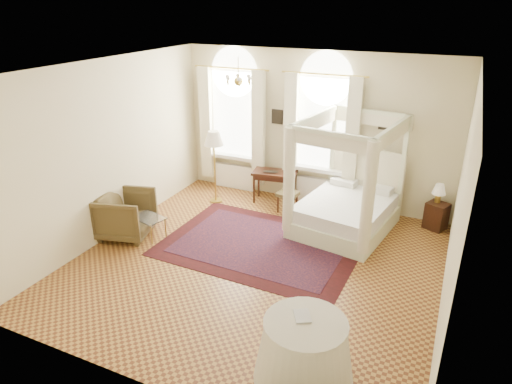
# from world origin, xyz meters

# --- Properties ---
(ground) EXTENTS (6.00, 6.00, 0.00)m
(ground) POSITION_xyz_m (0.00, 0.00, 0.00)
(ground) COLOR #A3732F
(ground) RESTS_ON ground
(room_walls) EXTENTS (6.00, 6.00, 6.00)m
(room_walls) POSITION_xyz_m (0.00, 0.00, 1.98)
(room_walls) COLOR beige
(room_walls) RESTS_ON ground
(window_left) EXTENTS (1.62, 0.27, 3.29)m
(window_left) POSITION_xyz_m (-1.90, 2.87, 1.49)
(window_left) COLOR white
(window_left) RESTS_ON room_walls
(window_right) EXTENTS (1.62, 0.27, 3.29)m
(window_right) POSITION_xyz_m (0.20, 2.87, 1.49)
(window_right) COLOR white
(window_right) RESTS_ON room_walls
(chandelier) EXTENTS (0.51, 0.45, 0.50)m
(chandelier) POSITION_xyz_m (-0.90, 1.20, 2.91)
(chandelier) COLOR gold
(chandelier) RESTS_ON room_walls
(wall_pictures) EXTENTS (2.54, 0.03, 0.39)m
(wall_pictures) POSITION_xyz_m (0.09, 2.97, 1.89)
(wall_pictures) COLOR black
(wall_pictures) RESTS_ON room_walls
(canopy_bed) EXTENTS (1.97, 2.29, 2.23)m
(canopy_bed) POSITION_xyz_m (1.05, 1.89, 0.51)
(canopy_bed) COLOR beige
(canopy_bed) RESTS_ON ground
(nightstand) EXTENTS (0.49, 0.47, 0.54)m
(nightstand) POSITION_xyz_m (2.70, 2.69, 0.27)
(nightstand) COLOR #32190D
(nightstand) RESTS_ON ground
(nightstand_lamp) EXTENTS (0.26, 0.26, 0.38)m
(nightstand_lamp) POSITION_xyz_m (2.67, 2.76, 0.80)
(nightstand_lamp) COLOR gold
(nightstand_lamp) RESTS_ON nightstand
(writing_desk) EXTENTS (1.03, 0.65, 0.72)m
(writing_desk) POSITION_xyz_m (-0.72, 2.56, 0.62)
(writing_desk) COLOR #32190D
(writing_desk) RESTS_ON ground
(laptop) EXTENTS (0.37, 0.28, 0.03)m
(laptop) POSITION_xyz_m (-0.80, 2.52, 0.73)
(laptop) COLOR black
(laptop) RESTS_ON writing_desk
(stool) EXTENTS (0.46, 0.46, 0.45)m
(stool) POSITION_xyz_m (-0.26, 2.19, 0.38)
(stool) COLOR #493C1F
(stool) RESTS_ON ground
(armchair) EXTENTS (1.19, 1.18, 0.89)m
(armchair) POSITION_xyz_m (-2.70, -0.11, 0.44)
(armchair) COLOR #4C3D20
(armchair) RESTS_ON ground
(coffee_table) EXTENTS (0.68, 0.56, 0.41)m
(coffee_table) POSITION_xyz_m (-2.27, 0.04, 0.37)
(coffee_table) COLOR white
(coffee_table) RESTS_ON ground
(floor_lamp) EXTENTS (0.42, 0.42, 1.63)m
(floor_lamp) POSITION_xyz_m (-1.94, 2.03, 1.39)
(floor_lamp) COLOR gold
(floor_lamp) RESTS_ON ground
(oriental_rug) EXTENTS (3.62, 2.65, 0.01)m
(oriental_rug) POSITION_xyz_m (-0.18, 0.61, 0.01)
(oriental_rug) COLOR #3D0E11
(oriental_rug) RESTS_ON ground
(side_table) EXTENTS (1.21, 1.21, 0.82)m
(side_table) POSITION_xyz_m (1.60, -2.11, 0.41)
(side_table) COLOR beige
(side_table) RESTS_ON ground
(book) EXTENTS (0.29, 0.31, 0.02)m
(book) POSITION_xyz_m (1.44, -2.08, 0.84)
(book) COLOR black
(book) RESTS_ON side_table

